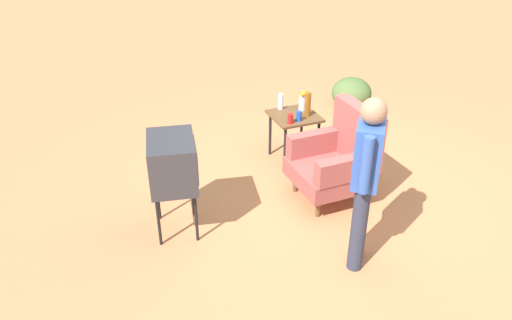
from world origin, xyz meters
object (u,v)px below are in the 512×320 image
Objects in this scene: person_standing at (366,175)px; soda_can_red at (290,119)px; side_table at (294,122)px; tv_on_stand at (173,163)px; bottle_tall_amber at (308,104)px; armchair at (338,157)px; bottle_short_clear at (281,101)px; flower_vase at (302,99)px; soda_can_blue at (299,116)px.

person_standing is 1.81m from soda_can_red.
side_table is 0.60× the size of tv_on_stand.
tv_on_stand is at bearing -66.70° from bottle_tall_amber.
soda_can_red is at bearing -164.02° from armchair.
armchair is 0.81m from soda_can_red.
tv_on_stand is at bearing -55.83° from bottle_short_clear.
tv_on_stand reaches higher than bottle_short_clear.
side_table is at bearing -176.26° from armchair.
bottle_tall_amber reaches higher than flower_vase.
soda_can_red is at bearing 113.57° from tv_on_stand.
bottle_tall_amber is at bearing 111.79° from soda_can_red.
soda_can_blue is (-1.81, 0.28, -0.26)m from person_standing.
bottle_tall_amber is at bearing -6.62° from flower_vase.
flower_vase is at bearing 61.48° from bottle_short_clear.
armchair is 0.65× the size of person_standing.
bottle_tall_amber is at bearing 119.16° from soda_can_blue.
person_standing reaches higher than flower_vase.
tv_on_stand is 1.85m from soda_can_blue.
armchair is at bearing 15.98° from soda_can_red.
tv_on_stand is (-0.07, -1.79, 0.28)m from armchair.
flower_vase is (-0.99, 1.88, -0.02)m from tv_on_stand.
soda_can_blue is at bearing -60.84° from bottle_tall_amber.
flower_vase is at bearing 134.39° from soda_can_red.
person_standing is 2.15m from flower_vase.
soda_can_blue is (-0.71, 1.70, -0.11)m from tv_on_stand.
bottle_tall_amber is 0.32m from soda_can_red.
bottle_short_clear reaches higher than side_table.
person_standing reaches higher than soda_can_blue.
person_standing reaches higher than side_table.
side_table is 2.05m from person_standing.
person_standing reaches higher than bottle_tall_amber.
armchair is at bearing 6.45° from soda_can_blue.
soda_can_red is (0.11, -0.29, -0.09)m from bottle_tall_amber.
bottle_short_clear is at bearing -145.82° from bottle_tall_amber.
armchair is 3.53× the size of bottle_tall_amber.
tv_on_stand is 3.43× the size of bottle_tall_amber.
person_standing is 13.44× the size of soda_can_red.
armchair reaches higher than flower_vase.
flower_vase is at bearing 124.27° from side_table.
tv_on_stand is 2.03m from bottle_tall_amber.
bottle_tall_amber is at bearing 34.18° from bottle_short_clear.
soda_can_blue is 0.34m from flower_vase.
bottle_tall_amber reaches higher than side_table.
flower_vase is (0.13, 0.24, 0.05)m from bottle_short_clear.
bottle_tall_amber reaches higher than soda_can_red.
flower_vase reaches higher than soda_can_red.
armchair is 1.18m from person_standing.
bottle_short_clear is (-0.23, -0.08, 0.19)m from side_table.
flower_vase is (-0.30, 0.31, 0.09)m from soda_can_red.
tv_on_stand reaches higher than flower_vase.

